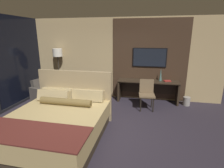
# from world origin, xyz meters

# --- Properties ---
(ground_plane) EXTENTS (16.00, 16.00, 0.00)m
(ground_plane) POSITION_xyz_m (0.00, 0.00, 0.00)
(ground_plane) COLOR #28232D
(wall_back_tv_panel) EXTENTS (7.20, 0.09, 2.80)m
(wall_back_tv_panel) POSITION_xyz_m (0.17, 2.59, 1.40)
(wall_back_tv_panel) COLOR tan
(wall_back_tv_panel) RESTS_ON ground_plane
(bed) EXTENTS (2.01, 2.26, 1.32)m
(bed) POSITION_xyz_m (-0.74, -0.36, 0.35)
(bed) COLOR #33281E
(bed) RESTS_ON ground_plane
(desk) EXTENTS (2.01, 0.50, 0.74)m
(desk) POSITION_xyz_m (1.18, 2.32, 0.51)
(desk) COLOR #2D2319
(desk) RESTS_ON ground_plane
(tv) EXTENTS (1.13, 0.04, 0.63)m
(tv) POSITION_xyz_m (1.18, 2.52, 1.49)
(tv) COLOR black
(desk_chair) EXTENTS (0.51, 0.51, 0.91)m
(desk_chair) POSITION_xyz_m (1.15, 1.69, 0.55)
(desk_chair) COLOR brown
(desk_chair) RESTS_ON ground_plane
(armchair_by_window) EXTENTS (1.05, 1.08, 0.80)m
(armchair_by_window) POSITION_xyz_m (-2.11, 1.57, 0.27)
(armchair_by_window) COLOR #47423D
(armchair_by_window) RESTS_ON ground_plane
(floor_lamp) EXTENTS (0.34, 0.34, 1.75)m
(floor_lamp) POSITION_xyz_m (-2.08, 2.33, 1.47)
(floor_lamp) COLOR #282623
(floor_lamp) RESTS_ON ground_plane
(vase_tall) EXTENTS (0.09, 0.09, 0.41)m
(vase_tall) POSITION_xyz_m (1.58, 2.38, 0.95)
(vase_tall) COLOR #4C706B
(vase_tall) RESTS_ON desk
(book) EXTENTS (0.25, 0.21, 0.03)m
(book) POSITION_xyz_m (1.80, 2.33, 0.76)
(book) COLOR maroon
(book) RESTS_ON desk
(waste_bin) EXTENTS (0.22, 0.22, 0.28)m
(waste_bin) POSITION_xyz_m (2.44, 2.21, 0.14)
(waste_bin) COLOR gray
(waste_bin) RESTS_ON ground_plane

